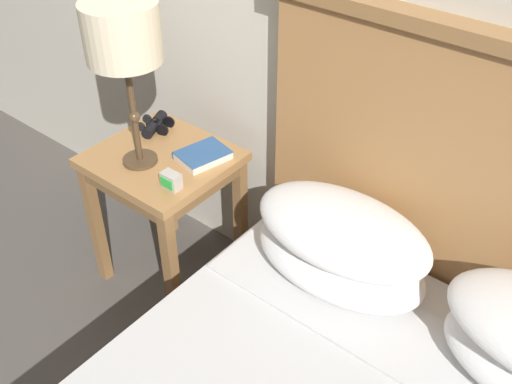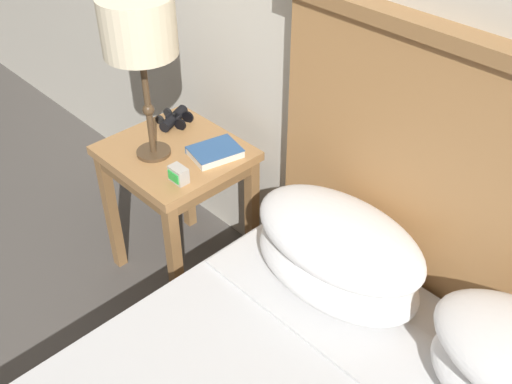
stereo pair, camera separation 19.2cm
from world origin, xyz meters
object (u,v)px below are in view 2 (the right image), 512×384
Objects in this scene: table_lamp at (138,30)px; binoculars_pair at (174,118)px; nightstand at (177,170)px; alarm_clock at (178,175)px; book_on_nightstand at (215,152)px.

binoculars_pair is at bearing 122.38° from table_lamp.
table_lamp is at bearing -57.62° from binoculars_pair.
alarm_clock is at bearing -33.45° from nightstand.
nightstand is at bearing 146.55° from alarm_clock.
binoculars_pair is at bearing 142.48° from nightstand.
table_lamp is 0.52m from binoculars_pair.
nightstand is at bearing -147.86° from book_on_nightstand.
book_on_nightstand is 3.00× the size of alarm_clock.
nightstand is 0.20m from book_on_nightstand.
table_lamp reaches higher than binoculars_pair.
alarm_clock reaches higher than book_on_nightstand.
alarm_clock is (0.17, -0.12, 0.13)m from nightstand.
book_on_nightstand is at bearing 43.54° from table_lamp.
book_on_nightstand is at bearing -6.49° from binoculars_pair.
binoculars_pair reaches higher than book_on_nightstand.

